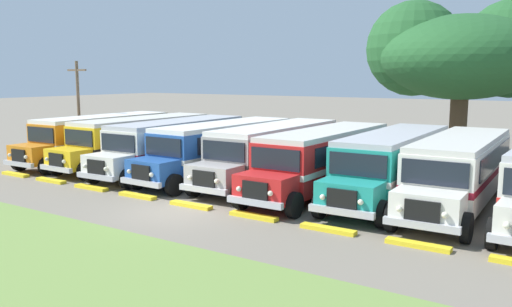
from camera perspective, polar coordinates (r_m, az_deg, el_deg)
The scene contains 19 objects.
ground_plane at distance 20.79m, azimuth -8.60°, elevation -6.26°, with size 220.00×220.00×0.00m, color slate.
parked_bus_slot_0 at distance 33.93m, azimuth -16.56°, elevation 1.88°, with size 2.95×10.87×2.82m.
parked_bus_slot_1 at distance 31.71m, azimuth -12.60°, elevation 1.59°, with size 2.77×10.85×2.82m.
parked_bus_slot_2 at distance 29.32m, azimuth -8.74°, elevation 1.15°, with size 2.97×10.88×2.82m.
parked_bus_slot_3 at distance 27.49m, azimuth -3.74°, elevation 0.76°, with size 2.89×10.86×2.82m.
parked_bus_slot_4 at distance 26.17m, azimuth 1.98°, elevation 0.38°, with size 2.85×10.86×2.82m.
parked_bus_slot_5 at distance 24.10m, azimuth 7.45°, elevation -0.38°, with size 2.69×10.84×2.82m.
parked_bus_slot_6 at distance 23.45m, azimuth 14.79°, elevation -0.83°, with size 2.92×10.87×2.82m.
parked_bus_slot_7 at distance 22.59m, azimuth 21.39°, elevation -1.48°, with size 2.90×10.87×2.82m.
curb_wheelstop_0 at distance 30.61m, azimuth -24.84°, elevation -2.08°, with size 2.00×0.36×0.15m, color yellow.
curb_wheelstop_1 at distance 28.08m, azimuth -21.53°, elevation -2.77°, with size 2.00×0.36×0.15m, color yellow.
curb_wheelstop_2 at distance 25.68m, azimuth -17.59°, elevation -3.58°, with size 2.00×0.36×0.15m, color yellow.
curb_wheelstop_3 at distance 23.42m, azimuth -12.85°, elevation -4.53°, with size 2.00×0.36×0.15m, color yellow.
curb_wheelstop_4 at distance 21.37m, azimuth -7.14°, elevation -5.62°, with size 2.00×0.36×0.15m, color yellow.
curb_wheelstop_5 at distance 19.58m, azimuth -0.27°, elevation -6.87°, with size 2.00×0.36×0.15m, color yellow.
curb_wheelstop_6 at distance 18.13m, azimuth 7.88°, elevation -8.20°, with size 2.00×0.36×0.15m, color yellow.
curb_wheelstop_7 at distance 17.11m, azimuth 17.29°, elevation -9.53°, with size 2.00×0.36×0.15m, color yellow.
broad_shade_tree at distance 34.97m, azimuth 21.70°, elevation 10.03°, with size 11.15×11.03×9.90m.
utility_pole at distance 36.85m, azimuth -18.85°, elevation 5.06°, with size 1.80×0.20×6.26m.
Camera 1 is at (13.53, -14.90, 5.23)m, focal length 36.56 mm.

